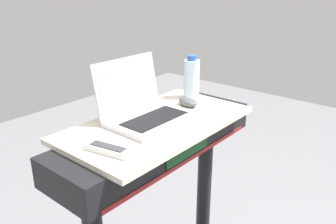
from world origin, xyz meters
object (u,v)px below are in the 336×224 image
laptop (144,108)px  water_bottle (192,78)px  tv_remote (108,149)px  computer_mouse (188,102)px

laptop → water_bottle: (0.33, 0.02, 0.04)m
water_bottle → tv_remote: water_bottle is taller
laptop → computer_mouse: size_ratio=3.15×
laptop → water_bottle: bearing=7.4°
computer_mouse → water_bottle: size_ratio=0.52×
laptop → tv_remote: bearing=-154.8°
water_bottle → tv_remote: size_ratio=1.17×
laptop → tv_remote: 0.29m
laptop → computer_mouse: bearing=-4.8°
laptop → water_bottle: 0.34m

